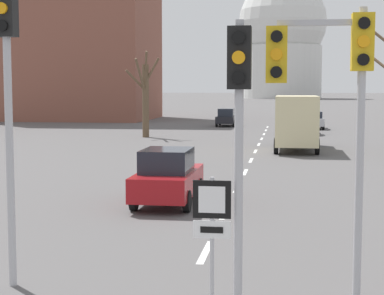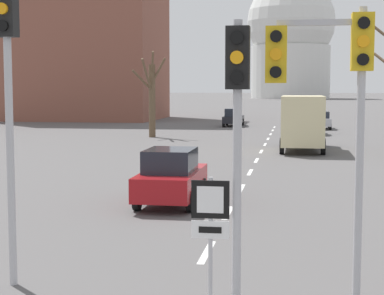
% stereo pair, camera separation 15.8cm
% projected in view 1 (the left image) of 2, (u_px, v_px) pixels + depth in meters
% --- Properties ---
extents(lane_stripe_1, '(0.16, 2.00, 0.01)m').
position_uv_depth(lane_stripe_1, '(206.00, 252.00, 14.15)').
color(lane_stripe_1, silver).
rests_on(lane_stripe_1, ground_plane).
extents(lane_stripe_2, '(0.16, 2.00, 0.01)m').
position_uv_depth(lane_stripe_2, '(225.00, 213.00, 18.58)').
color(lane_stripe_2, silver).
rests_on(lane_stripe_2, ground_plane).
extents(lane_stripe_3, '(0.16, 2.00, 0.01)m').
position_uv_depth(lane_stripe_3, '(237.00, 188.00, 23.01)').
color(lane_stripe_3, silver).
rests_on(lane_stripe_3, ground_plane).
extents(lane_stripe_4, '(0.16, 2.00, 0.01)m').
position_uv_depth(lane_stripe_4, '(245.00, 172.00, 27.44)').
color(lane_stripe_4, silver).
rests_on(lane_stripe_4, ground_plane).
extents(lane_stripe_5, '(0.16, 2.00, 0.01)m').
position_uv_depth(lane_stripe_5, '(251.00, 160.00, 31.87)').
color(lane_stripe_5, silver).
rests_on(lane_stripe_5, ground_plane).
extents(lane_stripe_6, '(0.16, 2.00, 0.01)m').
position_uv_depth(lane_stripe_6, '(255.00, 151.00, 36.31)').
color(lane_stripe_6, silver).
rests_on(lane_stripe_6, ground_plane).
extents(lane_stripe_7, '(0.16, 2.00, 0.01)m').
position_uv_depth(lane_stripe_7, '(259.00, 144.00, 40.74)').
color(lane_stripe_7, silver).
rests_on(lane_stripe_7, ground_plane).
extents(lane_stripe_8, '(0.16, 2.00, 0.01)m').
position_uv_depth(lane_stripe_8, '(262.00, 139.00, 45.17)').
color(lane_stripe_8, silver).
rests_on(lane_stripe_8, ground_plane).
extents(lane_stripe_9, '(0.16, 2.00, 0.01)m').
position_uv_depth(lane_stripe_9, '(264.00, 134.00, 49.60)').
color(lane_stripe_9, silver).
rests_on(lane_stripe_9, ground_plane).
extents(lane_stripe_10, '(0.16, 2.00, 0.01)m').
position_uv_depth(lane_stripe_10, '(266.00, 130.00, 54.03)').
color(lane_stripe_10, silver).
rests_on(lane_stripe_10, ground_plane).
extents(lane_stripe_11, '(0.16, 2.00, 0.01)m').
position_uv_depth(lane_stripe_11, '(267.00, 127.00, 58.46)').
color(lane_stripe_11, silver).
rests_on(lane_stripe_11, ground_plane).
extents(traffic_signal_centre_tall, '(0.36, 0.34, 4.66)m').
position_uv_depth(traffic_signal_centre_tall, '(239.00, 111.00, 9.89)').
color(traffic_signal_centre_tall, '#B2B2B7').
rests_on(traffic_signal_centre_tall, ground_plane).
extents(traffic_signal_near_right, '(1.78, 0.34, 4.96)m').
position_uv_depth(traffic_signal_near_right, '(332.00, 80.00, 10.83)').
color(traffic_signal_near_right, '#B2B2B7').
rests_on(traffic_signal_near_right, ground_plane).
extents(traffic_signal_near_left, '(0.36, 0.34, 5.58)m').
position_uv_depth(traffic_signal_near_left, '(7.00, 74.00, 11.42)').
color(traffic_signal_near_left, '#B2B2B7').
rests_on(traffic_signal_near_left, ground_plane).
extents(route_sign_post, '(0.60, 0.08, 2.23)m').
position_uv_depth(route_sign_post, '(212.00, 223.00, 10.05)').
color(route_sign_post, '#B2B2B7').
rests_on(route_sign_post, ground_plane).
extents(sedan_near_left, '(1.77, 4.08, 1.74)m').
position_uv_depth(sedan_near_left, '(168.00, 177.00, 19.90)').
color(sedan_near_left, maroon).
rests_on(sedan_near_left, ground_plane).
extents(sedan_near_right, '(1.94, 4.10, 1.52)m').
position_uv_depth(sedan_near_right, '(312.00, 120.00, 55.89)').
color(sedan_near_right, '#B7B7BC').
rests_on(sedan_near_right, ground_plane).
extents(sedan_mid_centre, '(1.97, 3.80, 1.74)m').
position_uv_depth(sedan_mid_centre, '(303.00, 123.00, 49.53)').
color(sedan_mid_centre, slate).
rests_on(sedan_mid_centre, ground_plane).
extents(sedan_far_left, '(1.72, 4.53, 1.65)m').
position_uv_depth(sedan_far_left, '(226.00, 117.00, 59.71)').
color(sedan_far_left, black).
rests_on(sedan_far_left, ground_plane).
extents(delivery_truck, '(2.44, 7.20, 3.14)m').
position_uv_depth(delivery_truck, '(296.00, 121.00, 36.81)').
color(delivery_truck, '#333842').
rests_on(delivery_truck, ground_plane).
extents(bare_tree_left_near, '(2.43, 1.82, 6.20)m').
position_uv_depth(bare_tree_left_near, '(145.00, 96.00, 46.25)').
color(bare_tree_left_near, brown).
rests_on(bare_tree_left_near, ground_plane).
extents(capitol_dome, '(28.00, 28.00, 39.56)m').
position_uv_depth(capitol_dome, '(282.00, 38.00, 205.68)').
color(capitol_dome, silver).
rests_on(capitol_dome, ground_plane).
extents(apartment_block_left, '(18.00, 14.00, 21.88)m').
position_uv_depth(apartment_block_left, '(72.00, 22.00, 72.14)').
color(apartment_block_left, brown).
rests_on(apartment_block_left, ground_plane).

